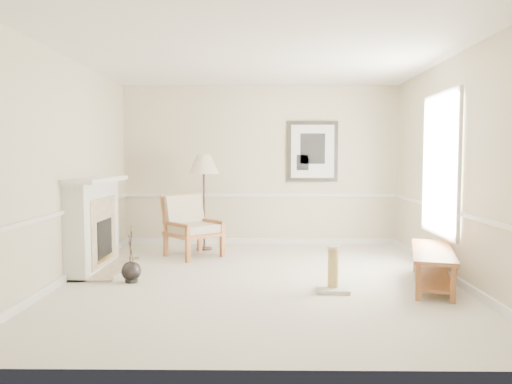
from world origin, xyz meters
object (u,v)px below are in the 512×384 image
at_px(floor_lamp, 204,167).
at_px(scratching_post, 333,277).
at_px(bench, 432,262).
at_px(floor_vase, 131,272).
at_px(armchair, 190,223).

relative_size(floor_lamp, scratching_post, 3.01).
xyz_separation_m(floor_lamp, scratching_post, (1.85, -2.67, -1.26)).
height_order(floor_lamp, scratching_post, floor_lamp).
bearing_deg(floor_lamp, bench, -37.69).
xyz_separation_m(floor_vase, bench, (3.79, -0.12, 0.17)).
bearing_deg(armchair, bench, -70.88).
height_order(floor_vase, armchair, armchair).
xyz_separation_m(armchair, floor_lamp, (0.17, 0.54, 0.90)).
height_order(floor_vase, floor_lamp, floor_lamp).
xyz_separation_m(armchair, bench, (3.28, -1.87, -0.23)).
distance_m(armchair, floor_lamp, 1.06).
bearing_deg(floor_vase, bench, -1.82).
distance_m(floor_vase, floor_lamp, 2.71).
bearing_deg(floor_vase, floor_lamp, 73.76).
height_order(armchair, floor_lamp, floor_lamp).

